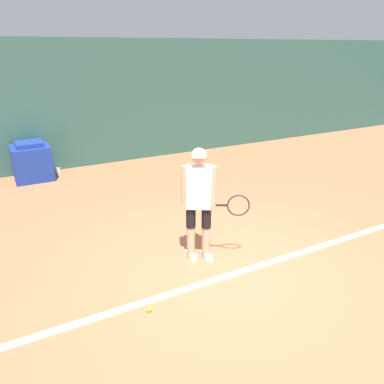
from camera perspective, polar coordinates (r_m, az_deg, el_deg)
The scene contains 7 objects.
ground_plane at distance 5.39m, azimuth 5.62°, elevation -11.59°, with size 24.00×24.00×0.00m, color #B76642.
back_wall at distance 10.06m, azimuth -13.22°, elevation 13.00°, with size 24.00×0.10×3.13m.
court_baseline at distance 5.29m, azimuth 6.49°, elevation -12.26°, with size 21.60×0.10×0.01m.
tennis_player at distance 5.21m, azimuth 1.17°, elevation -1.19°, with size 0.84×0.55×1.67m.
tennis_ball at distance 4.64m, azimuth -6.53°, elevation -17.29°, with size 0.07×0.07×0.07m.
covered_chair at distance 9.48m, azimuth -23.21°, elevation 4.27°, with size 0.84×0.82×0.89m.
water_bottle at distance 9.68m, azimuth -19.71°, elevation 3.06°, with size 0.09×0.09×0.21m.
Camera 1 is at (-2.57, -3.74, 2.91)m, focal length 35.00 mm.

